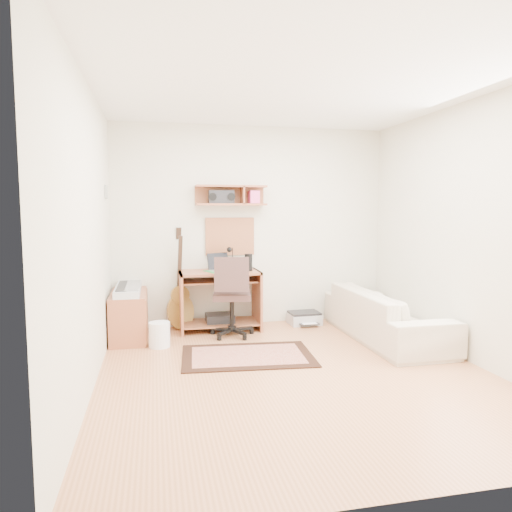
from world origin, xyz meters
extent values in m
cube|color=#BC7B4E|center=(0.00, 0.00, -0.01)|extent=(3.60, 4.00, 0.01)
cube|color=white|center=(0.00, 0.00, 2.60)|extent=(3.60, 4.00, 0.01)
cube|color=beige|center=(0.00, 2.00, 1.30)|extent=(3.60, 0.01, 2.60)
cube|color=beige|center=(-1.80, 0.00, 1.30)|extent=(0.01, 4.00, 2.60)
cube|color=beige|center=(1.80, 0.00, 1.30)|extent=(0.01, 4.00, 2.60)
cube|color=#9D5637|center=(-0.30, 1.88, 1.70)|extent=(0.90, 0.25, 0.26)
cube|color=tan|center=(-0.30, 1.98, 1.17)|extent=(0.64, 0.03, 0.49)
cube|color=#4C8CBF|center=(-1.79, 1.50, 1.72)|extent=(0.02, 0.20, 0.15)
cylinder|color=black|center=(-0.11, 1.68, 0.86)|extent=(0.10, 0.10, 0.21)
cylinder|color=#2E458B|center=(-0.15, 1.83, 0.80)|extent=(0.08, 0.08, 0.11)
cube|color=black|center=(-0.43, 1.87, 1.68)|extent=(0.32, 0.15, 0.16)
cube|color=tan|center=(-0.34, 0.57, 0.01)|extent=(1.42, 1.00, 0.02)
cube|color=#9D5637|center=(-1.58, 1.55, 0.28)|extent=(0.40, 0.90, 0.55)
cube|color=#B2B5BA|center=(-1.58, 1.55, 0.59)|extent=(0.28, 0.90, 0.08)
cylinder|color=white|center=(-1.23, 1.11, 0.14)|extent=(0.27, 0.27, 0.28)
cube|color=#A5A8AA|center=(0.67, 1.78, 0.09)|extent=(0.42, 0.33, 0.15)
imported|color=beige|center=(1.38, 0.90, 0.39)|extent=(0.58, 1.98, 0.77)
camera|label=1|loc=(-1.26, -4.11, 1.53)|focal=33.08mm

